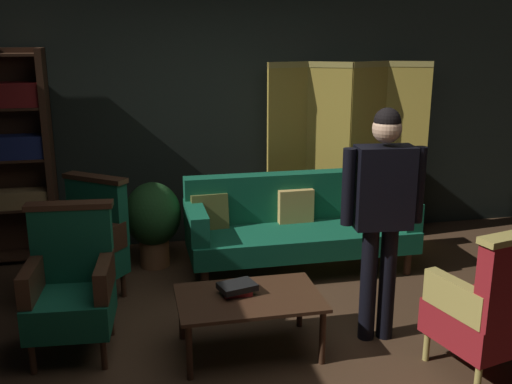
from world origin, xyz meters
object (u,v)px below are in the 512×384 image
object	(u,v)px
armchair_wing_left	(86,244)
book_black_cloth	(237,287)
coffee_table	(249,302)
book_red_leather	(237,292)
bookshelf	(3,152)
folding_screen	(347,150)
potted_plant	(153,218)
armchair_wing_right	(71,285)
velvet_couch	(298,221)
standing_figure	(382,205)
armchair_gilt_accent	(491,306)

from	to	relation	value
armchair_wing_left	book_black_cloth	world-z (taller)	armchair_wing_left
coffee_table	book_red_leather	xyz separation A→B (m)	(-0.07, 0.06, 0.06)
bookshelf	armchair_wing_left	distance (m)	1.45
folding_screen	potted_plant	distance (m)	2.16
coffee_table	armchair_wing_right	size ratio (longest dim) A/B	0.96
bookshelf	velvet_couch	distance (m)	2.87
potted_plant	folding_screen	bearing A→B (deg)	10.20
armchair_wing_left	potted_plant	size ratio (longest dim) A/B	1.26
potted_plant	book_black_cloth	distance (m)	1.76
folding_screen	standing_figure	distance (m)	2.19
book_black_cloth	armchair_gilt_accent	bearing A→B (deg)	-23.69
folding_screen	armchair_wing_right	size ratio (longest dim) A/B	1.83
bookshelf	potted_plant	size ratio (longest dim) A/B	2.48
bookshelf	potted_plant	xyz separation A→B (m)	(1.36, -0.43, -0.61)
armchair_wing_right	book_red_leather	bearing A→B (deg)	-11.76
coffee_table	armchair_gilt_accent	world-z (taller)	armchair_gilt_accent
velvet_couch	armchair_wing_right	bearing A→B (deg)	-150.03
velvet_couch	coffee_table	bearing A→B (deg)	-118.25
armchair_gilt_accent	armchair_wing_left	size ratio (longest dim) A/B	1.00
folding_screen	armchair_gilt_accent	bearing A→B (deg)	-90.72
coffee_table	armchair_wing_right	distance (m)	1.24
folding_screen	armchair_wing_left	world-z (taller)	folding_screen
folding_screen	armchair_wing_left	distance (m)	2.88
velvet_couch	armchair_gilt_accent	xyz separation A→B (m)	(0.69, -2.04, 0.04)
armchair_gilt_accent	book_red_leather	size ratio (longest dim) A/B	5.39
standing_figure	book_black_cloth	world-z (taller)	standing_figure
armchair_wing_left	standing_figure	distance (m)	2.44
armchair_gilt_accent	book_black_cloth	size ratio (longest dim) A/B	4.18
book_red_leather	armchair_wing_left	bearing A→B (deg)	135.87
armchair_wing_left	potted_plant	bearing A→B (deg)	47.74
velvet_couch	book_black_cloth	distance (m)	1.61
folding_screen	bookshelf	size ratio (longest dim) A/B	0.93
standing_figure	book_red_leather	xyz separation A→B (m)	(-1.02, 0.07, -0.59)
standing_figure	armchair_wing_left	bearing A→B (deg)	152.11
armchair_gilt_accent	standing_figure	size ratio (longest dim) A/B	0.61
standing_figure	book_red_leather	world-z (taller)	standing_figure
armchair_wing_right	standing_figure	size ratio (longest dim) A/B	0.61
folding_screen	potted_plant	world-z (taller)	folding_screen
armchair_gilt_accent	book_red_leather	bearing A→B (deg)	156.31
book_red_leather	armchair_gilt_accent	bearing A→B (deg)	-23.69
armchair_wing_left	bookshelf	bearing A→B (deg)	126.25
armchair_wing_left	book_red_leather	distance (m)	1.51
folding_screen	coffee_table	xyz separation A→B (m)	(-1.49, -2.11, -0.61)
armchair_gilt_accent	standing_figure	distance (m)	0.96
armchair_wing_left	book_red_leather	xyz separation A→B (m)	(1.08, -1.05, -0.05)
book_black_cloth	armchair_wing_left	bearing A→B (deg)	135.87
velvet_couch	armchair_wing_right	xyz separation A→B (m)	(-1.97, -1.14, 0.04)
folding_screen	book_red_leather	bearing A→B (deg)	-127.31
book_red_leather	book_black_cloth	size ratio (longest dim) A/B	0.77
coffee_table	armchair_wing_right	xyz separation A→B (m)	(-1.20, 0.29, 0.12)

